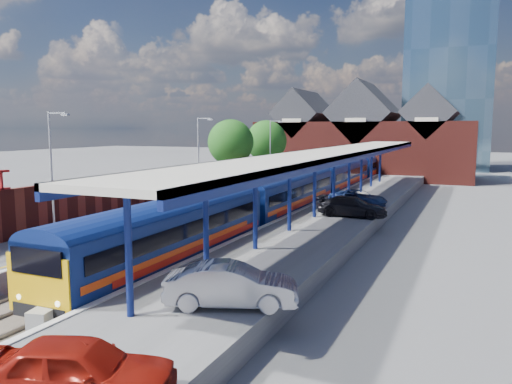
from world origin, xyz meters
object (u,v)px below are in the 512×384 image
parked_car_red (78,371)px  parked_car_blue (358,198)px  train (318,181)px  relay_cabinet (43,323)px  lamp_post_b (53,166)px  parked_car_silver (232,285)px  parked_car_dark (352,206)px  lamp_post_c (200,153)px  lamp_post_d (271,147)px  platform_sign (225,179)px

parked_car_red → parked_car_blue: 30.74m
train → relay_cabinet: 33.08m
lamp_post_b → parked_car_silver: size_ratio=1.54×
parked_car_red → parked_car_blue: parked_car_red is taller
parked_car_dark → parked_car_blue: (-0.62, 4.73, -0.05)m
lamp_post_c → parked_car_red: 31.88m
parked_car_blue → parked_car_silver: bearing=-159.4°
parked_car_silver → lamp_post_d: bearing=-0.7°
platform_sign → parked_car_blue: bearing=0.4°
parked_car_silver → parked_car_red: bearing=155.8°
train → parked_car_dark: (5.82, -10.97, -0.43)m
relay_cabinet → parked_car_dark: bearing=63.1°
parked_car_silver → platform_sign: bearing=6.9°
parked_car_blue → relay_cabinet: parked_car_blue is taller
lamp_post_b → relay_cabinet: lamp_post_b is taller
lamp_post_d → parked_car_silver: 40.50m
train → platform_sign: bearing=-135.8°
parked_car_silver → parked_car_dark: (-0.30, 19.21, -0.05)m
lamp_post_d → platform_sign: size_ratio=2.80×
parked_car_dark → platform_sign: bearing=70.9°
platform_sign → parked_car_dark: 13.20m
parked_car_red → parked_car_blue: size_ratio=0.95×
lamp_post_d → relay_cabinet: lamp_post_d is taller
lamp_post_c → parked_car_red: bearing=-64.6°
platform_sign → lamp_post_b: bearing=-94.3°
lamp_post_b → parked_car_dark: size_ratio=1.47×
train → platform_sign: size_ratio=26.37×
lamp_post_b → parked_car_red: size_ratio=1.60×
parked_car_red → parked_car_dark: size_ratio=0.92×
parked_car_blue → platform_sign: bearing=108.8°
platform_sign → lamp_post_c: bearing=-124.3°
train → platform_sign: 9.07m
parked_car_blue → train: bearing=58.3°
lamp_post_c → parked_car_dark: 14.32m
platform_sign → parked_car_silver: bearing=-62.1°
platform_sign → train: bearing=44.2°
train → relay_cabinet: train is taller
lamp_post_b → parked_car_silver: bearing=-22.8°
lamp_post_b → parked_car_silver: lamp_post_b is taller
relay_cabinet → lamp_post_d: bearing=88.3°
parked_car_silver → relay_cabinet: bearing=95.5°
relay_cabinet → train: bearing=77.6°
platform_sign → parked_car_silver: 27.01m
parked_car_red → lamp_post_b: bearing=26.5°
train → parked_car_red: train is taller
lamp_post_d → parked_car_dark: size_ratio=1.47×
train → parked_car_blue: bearing=-50.1°
lamp_post_b → parked_car_blue: (13.06, 18.08, -3.35)m
train → parked_car_dark: size_ratio=13.81×
platform_sign → relay_cabinet: 27.68m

